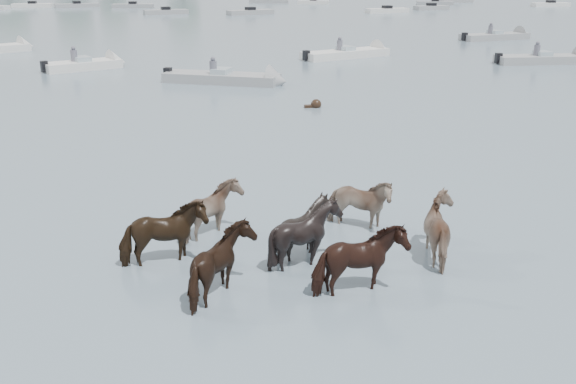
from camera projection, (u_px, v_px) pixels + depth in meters
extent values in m
plane|color=#4C616E|center=(306.00, 262.00, 12.98)|extent=(400.00, 400.00, 0.00)
imported|color=black|center=(163.00, 237.00, 12.73)|extent=(1.83, 1.12, 1.44)
imported|color=#7B6953|center=(214.00, 213.00, 14.08)|extent=(1.51, 1.63, 1.33)
imported|color=black|center=(305.00, 229.00, 13.24)|extent=(1.33, 1.21, 1.32)
imported|color=#7C6654|center=(358.00, 205.00, 14.53)|extent=(1.74, 1.42, 1.35)
imported|color=black|center=(224.00, 268.00, 11.45)|extent=(1.38, 1.56, 1.41)
imported|color=black|center=(306.00, 237.00, 12.71)|extent=(1.68, 1.60, 1.45)
imported|color=black|center=(359.00, 264.00, 11.57)|extent=(1.82, 1.09, 1.44)
imported|color=gray|center=(446.00, 232.00, 13.03)|extent=(1.47, 1.62, 1.39)
sphere|color=black|center=(316.00, 104.00, 26.96)|extent=(0.44, 0.44, 0.44)
cube|color=black|center=(310.00, 107.00, 26.95)|extent=(0.50, 0.22, 0.18)
cube|color=silver|center=(82.00, 66.00, 36.58)|extent=(4.48, 3.23, 0.55)
cone|color=silver|center=(118.00, 63.00, 37.74)|extent=(1.49, 1.83, 1.60)
cube|color=#99ADB7|center=(82.00, 60.00, 36.46)|extent=(1.20, 1.35, 0.35)
cube|color=black|center=(44.00, 67.00, 35.37)|extent=(0.47, 0.47, 0.60)
cylinder|color=#595966|center=(74.00, 56.00, 36.33)|extent=(0.36, 0.36, 0.70)
sphere|color=#595966|center=(73.00, 48.00, 36.18)|extent=(0.24, 0.24, 0.24)
cube|color=gray|center=(222.00, 79.00, 32.47)|extent=(5.94, 3.95, 0.55)
cone|color=gray|center=(277.00, 81.00, 31.78)|extent=(1.50, 1.83, 1.60)
cube|color=#99ADB7|center=(221.00, 72.00, 32.36)|extent=(1.20, 1.36, 0.35)
cube|color=black|center=(168.00, 74.00, 33.12)|extent=(0.47, 0.47, 0.60)
cylinder|color=#595966|center=(213.00, 68.00, 32.22)|extent=(0.36, 0.36, 0.70)
sphere|color=#595966|center=(213.00, 59.00, 32.07)|extent=(0.24, 0.24, 0.24)
cube|color=silver|center=(345.00, 54.00, 41.21)|extent=(6.16, 3.63, 0.55)
cone|color=silver|center=(382.00, 51.00, 42.70)|extent=(1.41, 1.82, 1.60)
cube|color=#99ADB7|center=(346.00, 49.00, 41.10)|extent=(1.15, 1.33, 0.35)
cube|color=black|center=(306.00, 55.00, 39.68)|extent=(0.45, 0.45, 0.60)
cylinder|color=#595966|center=(340.00, 46.00, 40.96)|extent=(0.36, 0.36, 0.70)
sphere|color=#595966|center=(340.00, 39.00, 40.81)|extent=(0.24, 0.24, 0.24)
cube|color=gray|center=(542.00, 60.00, 38.86)|extent=(5.58, 1.98, 0.55)
cube|color=#99ADB7|center=(542.00, 54.00, 38.75)|extent=(0.88, 1.17, 0.35)
cube|color=black|center=(498.00, 58.00, 38.50)|extent=(0.37, 0.37, 0.60)
cylinder|color=#595966|center=(537.00, 51.00, 38.61)|extent=(0.36, 0.36, 0.70)
sphere|color=#595966|center=(538.00, 43.00, 38.46)|extent=(0.24, 0.24, 0.24)
cube|color=gray|center=(494.00, 37.00, 51.01)|extent=(5.90, 2.65, 0.55)
cone|color=gray|center=(523.00, 36.00, 52.00)|extent=(1.19, 1.74, 1.60)
cube|color=#99ADB7|center=(495.00, 33.00, 50.89)|extent=(1.00, 1.25, 0.35)
cube|color=black|center=(465.00, 37.00, 49.96)|extent=(0.41, 0.41, 0.60)
cylinder|color=#595966|center=(491.00, 30.00, 50.75)|extent=(0.36, 0.36, 0.70)
sphere|color=#595966|center=(491.00, 24.00, 50.60)|extent=(0.24, 0.24, 0.24)
cone|color=silver|center=(27.00, 47.00, 44.97)|extent=(1.58, 1.84, 1.60)
cube|color=silver|center=(33.00, 6.00, 88.78)|extent=(5.43, 1.84, 0.60)
cube|color=black|center=(32.00, 3.00, 88.65)|extent=(1.06, 1.06, 0.50)
cube|color=gray|center=(77.00, 6.00, 88.80)|extent=(5.96, 2.90, 0.60)
cube|color=black|center=(77.00, 3.00, 88.67)|extent=(1.22, 1.22, 0.50)
cube|color=gray|center=(133.00, 6.00, 87.98)|extent=(5.69, 2.32, 0.60)
cube|color=black|center=(133.00, 3.00, 87.85)|extent=(1.14, 1.14, 0.50)
cube|color=gray|center=(166.00, 12.00, 76.93)|extent=(5.35, 2.47, 0.60)
cube|color=black|center=(166.00, 9.00, 76.81)|extent=(1.17, 1.17, 0.50)
cube|color=gray|center=(250.00, 13.00, 76.48)|extent=(5.86, 3.32, 0.60)
cube|color=black|center=(250.00, 9.00, 76.35)|extent=(1.28, 1.28, 0.50)
cube|color=gray|center=(269.00, 2.00, 98.60)|extent=(6.11, 2.97, 0.60)
cube|color=silver|center=(313.00, 3.00, 95.94)|extent=(4.78, 2.96, 0.60)
cube|color=black|center=(313.00, 0.00, 95.82)|extent=(1.28, 1.28, 0.50)
cube|color=silver|center=(387.00, 11.00, 79.30)|extent=(5.53, 2.42, 0.60)
cube|color=black|center=(387.00, 8.00, 79.17)|extent=(1.16, 1.16, 0.50)
cube|color=gray|center=(431.00, 8.00, 84.30)|extent=(4.79, 2.28, 0.60)
cube|color=black|center=(431.00, 5.00, 84.17)|extent=(1.16, 1.16, 0.50)
cube|color=gray|center=(435.00, 3.00, 94.42)|extent=(5.43, 2.88, 0.60)
cube|color=black|center=(435.00, 1.00, 94.29)|extent=(1.24, 1.24, 0.50)
cube|color=gray|center=(456.00, 1.00, 99.92)|extent=(5.39, 2.03, 0.60)
cube|color=silver|center=(550.00, 5.00, 90.81)|extent=(5.50, 1.67, 0.60)
cube|color=black|center=(551.00, 2.00, 90.68)|extent=(1.03, 1.03, 0.50)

